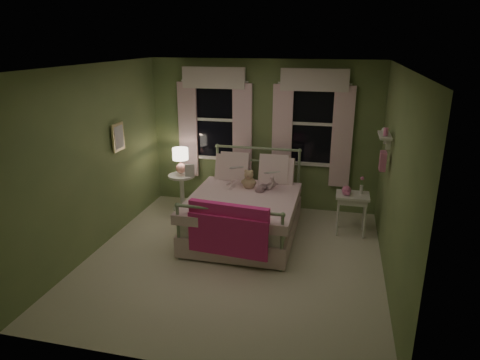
% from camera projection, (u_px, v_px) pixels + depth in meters
% --- Properties ---
extents(room_shell, '(4.20, 4.20, 4.20)m').
position_uv_depth(room_shell, '(233.00, 170.00, 5.54)').
color(room_shell, '#EFE6CE').
rests_on(room_shell, ground).
extents(bed, '(1.58, 2.04, 1.18)m').
position_uv_depth(bed, '(245.00, 211.00, 6.60)').
color(bed, white).
rests_on(bed, ground).
extents(pink_throw, '(1.10, 0.25, 0.71)m').
position_uv_depth(pink_throw, '(228.00, 224.00, 5.58)').
color(pink_throw, '#F83094').
rests_on(pink_throw, bed).
extents(child_left, '(0.26, 0.18, 0.71)m').
position_uv_depth(child_left, '(234.00, 169.00, 6.88)').
color(child_left, '#F7D1DD').
rests_on(child_left, bed).
extents(child_right, '(0.43, 0.38, 0.73)m').
position_uv_depth(child_right, '(268.00, 170.00, 6.76)').
color(child_right, '#F7D1DD').
rests_on(child_right, bed).
extents(book_left, '(0.23, 0.18, 0.26)m').
position_uv_depth(book_left, '(230.00, 171.00, 6.64)').
color(book_left, beige).
rests_on(book_left, child_left).
extents(book_right, '(0.22, 0.18, 0.26)m').
position_uv_depth(book_right, '(266.00, 176.00, 6.53)').
color(book_right, beige).
rests_on(book_right, child_right).
extents(teddy_bear, '(0.24, 0.20, 0.32)m').
position_uv_depth(teddy_bear, '(249.00, 181.00, 6.72)').
color(teddy_bear, tan).
rests_on(teddy_bear, bed).
extents(nightstand_left, '(0.46, 0.46, 0.65)m').
position_uv_depth(nightstand_left, '(182.00, 187.00, 7.54)').
color(nightstand_left, white).
rests_on(nightstand_left, ground).
extents(table_lamp, '(0.27, 0.27, 0.45)m').
position_uv_depth(table_lamp, '(181.00, 158.00, 7.37)').
color(table_lamp, '#FCA095').
rests_on(table_lamp, nightstand_left).
extents(book_nightstand, '(0.22, 0.26, 0.02)m').
position_uv_depth(book_nightstand, '(185.00, 176.00, 7.36)').
color(book_nightstand, beige).
rests_on(book_nightstand, nightstand_left).
extents(nightstand_right, '(0.50, 0.40, 0.64)m').
position_uv_depth(nightstand_right, '(352.00, 200.00, 6.57)').
color(nightstand_right, white).
rests_on(nightstand_right, ground).
extents(pink_toy, '(0.14, 0.19, 0.14)m').
position_uv_depth(pink_toy, '(346.00, 190.00, 6.53)').
color(pink_toy, pink).
rests_on(pink_toy, nightstand_right).
extents(bud_vase, '(0.06, 0.06, 0.28)m').
position_uv_depth(bud_vase, '(362.00, 185.00, 6.51)').
color(bud_vase, white).
rests_on(bud_vase, nightstand_right).
extents(window_left, '(1.34, 0.13, 1.96)m').
position_uv_depth(window_left, '(215.00, 116.00, 7.49)').
color(window_left, black).
rests_on(window_left, room_shell).
extents(window_right, '(1.34, 0.13, 1.96)m').
position_uv_depth(window_right, '(312.00, 120.00, 7.12)').
color(window_right, black).
rests_on(window_right, room_shell).
extents(wall_shelf, '(0.15, 0.50, 0.60)m').
position_uv_depth(wall_shelf, '(384.00, 148.00, 5.70)').
color(wall_shelf, white).
rests_on(wall_shelf, room_shell).
extents(framed_picture, '(0.03, 0.32, 0.42)m').
position_uv_depth(framed_picture, '(118.00, 137.00, 6.45)').
color(framed_picture, beige).
rests_on(framed_picture, room_shell).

